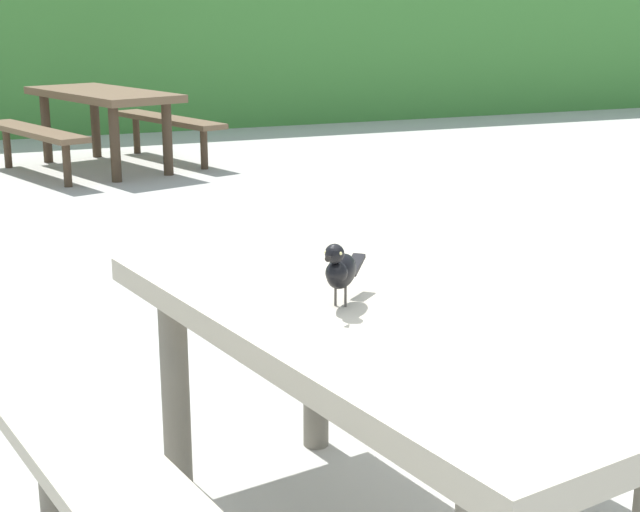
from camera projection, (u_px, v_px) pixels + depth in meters
hedge_wall at (22, 41)px, 11.44m from camera, size 28.00×1.58×2.17m
picnic_table_foreground at (374, 379)px, 2.50m from camera, size 1.97×1.99×0.74m
bird_grackle at (340, 270)px, 2.48m from camera, size 0.21×0.23×0.18m
picnic_table_mid_right at (103, 110)px, 8.85m from camera, size 2.12×2.14×0.74m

